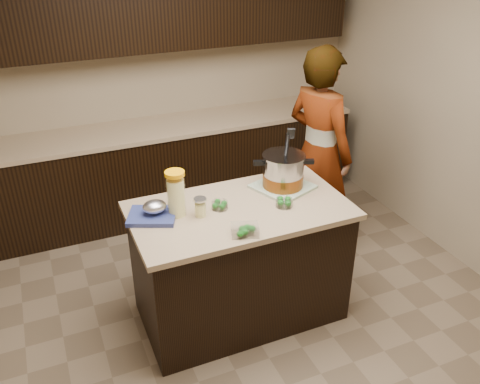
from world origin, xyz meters
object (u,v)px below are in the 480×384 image
object	(u,v)px
lemonade_pitcher	(176,195)
person	(319,152)
island	(240,263)
stock_pot	(283,173)

from	to	relation	value
lemonade_pitcher	person	world-z (taller)	person
lemonade_pitcher	person	size ratio (longest dim) A/B	0.17
island	person	size ratio (longest dim) A/B	0.82
island	stock_pot	size ratio (longest dim) A/B	3.38
island	stock_pot	xyz separation A→B (m)	(0.39, 0.14, 0.57)
island	person	world-z (taller)	person
lemonade_pitcher	island	bearing A→B (deg)	-11.06
stock_pot	person	bearing A→B (deg)	58.96
island	lemonade_pitcher	size ratio (longest dim) A/B	4.77
lemonade_pitcher	stock_pot	bearing A→B (deg)	4.47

